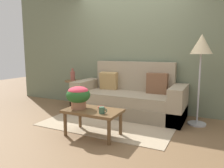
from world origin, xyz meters
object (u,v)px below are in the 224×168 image
object	(u,v)px
couch	(129,99)
side_table	(73,88)
floor_lamp	(201,50)
coffee_table	(93,113)
snack_bowl	(101,108)
coffee_mug	(102,110)
table_vase	(73,76)
potted_plant	(78,95)

from	to	relation	value
couch	side_table	bearing A→B (deg)	177.78
couch	floor_lamp	xyz separation A→B (m)	(1.31, -0.07, 0.97)
side_table	coffee_table	bearing A→B (deg)	-44.98
couch	snack_bowl	bearing A→B (deg)	-88.01
coffee_mug	snack_bowl	world-z (taller)	coffee_mug
floor_lamp	coffee_table	bearing A→B (deg)	-138.56
coffee_table	coffee_mug	size ratio (longest dim) A/B	6.67
floor_lamp	snack_bowl	world-z (taller)	floor_lamp
coffee_table	snack_bowl	xyz separation A→B (m)	(0.12, 0.06, 0.09)
side_table	coffee_mug	distance (m)	2.13
couch	side_table	distance (m)	1.42
coffee_table	coffee_mug	distance (m)	0.27
snack_bowl	table_vase	size ratio (longest dim) A/B	0.41
potted_plant	snack_bowl	distance (m)	0.40
couch	floor_lamp	size ratio (longest dim) A/B	1.42
side_table	floor_lamp	xyz separation A→B (m)	(2.72, -0.12, 0.87)
coffee_table	snack_bowl	world-z (taller)	snack_bowl
coffee_mug	snack_bowl	xyz separation A→B (m)	(-0.10, 0.17, -0.01)
potted_plant	coffee_mug	distance (m)	0.49
snack_bowl	table_vase	bearing A→B (deg)	138.80
floor_lamp	coffee_mug	world-z (taller)	floor_lamp
floor_lamp	coffee_mug	xyz separation A→B (m)	(-1.16, -1.33, -0.84)
couch	snack_bowl	size ratio (longest dim) A/B	19.39
coffee_table	potted_plant	bearing A→B (deg)	-173.07
coffee_mug	side_table	bearing A→B (deg)	137.06
coffee_table	coffee_mug	bearing A→B (deg)	-26.86
couch	coffee_mug	bearing A→B (deg)	-84.15
floor_lamp	coffee_mug	size ratio (longest dim) A/B	12.15
coffee_mug	floor_lamp	bearing A→B (deg)	48.81
side_table	snack_bowl	distance (m)	1.94
potted_plant	table_vase	distance (m)	1.75
coffee_mug	potted_plant	bearing A→B (deg)	169.90
coffee_mug	table_vase	xyz separation A→B (m)	(-1.55, 1.44, 0.27)
side_table	table_vase	xyz separation A→B (m)	(0.01, -0.01, 0.30)
couch	snack_bowl	xyz separation A→B (m)	(0.04, -1.23, 0.11)
coffee_mug	table_vase	world-z (taller)	table_vase
coffee_table	side_table	distance (m)	1.90
potted_plant	coffee_mug	xyz separation A→B (m)	(0.46, -0.08, -0.16)
coffee_table	floor_lamp	bearing A→B (deg)	41.44
side_table	potted_plant	size ratio (longest dim) A/B	1.66
snack_bowl	table_vase	distance (m)	1.95
couch	table_vase	xyz separation A→B (m)	(-1.41, 0.04, 0.40)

